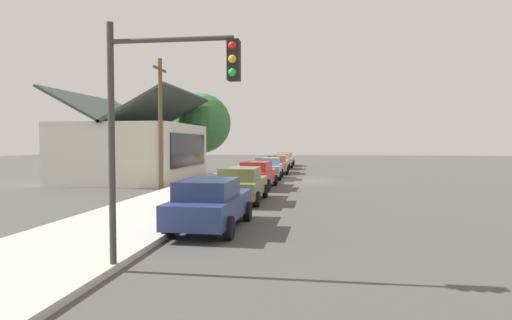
{
  "coord_description": "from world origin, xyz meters",
  "views": [
    {
      "loc": [
        -30.03,
        -0.61,
        2.73
      ],
      "look_at": [
        2.99,
        3.97,
        1.33
      ],
      "focal_mm": 29.92,
      "sensor_mm": 36.0,
      "label": 1
    }
  ],
  "objects_px": {
    "car_coral": "(277,164)",
    "traffic_light_main": "(160,105)",
    "shade_tree": "(201,123)",
    "utility_pole_wooden": "(160,121)",
    "car_cherry": "(257,174)",
    "car_skyblue": "(268,168)",
    "car_olive": "(242,184)",
    "car_silver": "(282,161)",
    "car_navy": "(211,203)",
    "car_mustard": "(285,159)",
    "fire_hydrant_red": "(193,198)"
  },
  "relations": [
    {
      "from": "car_skyblue",
      "to": "car_silver",
      "type": "distance_m",
      "value": 11.99
    },
    {
      "from": "car_silver",
      "to": "fire_hydrant_red",
      "type": "xyz_separation_m",
      "value": [
        -26.88,
        1.48,
        -0.32
      ]
    },
    {
      "from": "car_olive",
      "to": "car_silver",
      "type": "relative_size",
      "value": 1.01
    },
    {
      "from": "car_skyblue",
      "to": "car_coral",
      "type": "xyz_separation_m",
      "value": [
        5.74,
        -0.14,
        -0.0
      ]
    },
    {
      "from": "car_navy",
      "to": "shade_tree",
      "type": "height_order",
      "value": "shade_tree"
    },
    {
      "from": "car_navy",
      "to": "car_skyblue",
      "type": "bearing_deg",
      "value": 1.78
    },
    {
      "from": "shade_tree",
      "to": "traffic_light_main",
      "type": "height_order",
      "value": "shade_tree"
    },
    {
      "from": "traffic_light_main",
      "to": "fire_hydrant_red",
      "type": "bearing_deg",
      "value": 11.69
    },
    {
      "from": "car_olive",
      "to": "traffic_light_main",
      "type": "bearing_deg",
      "value": -179.09
    },
    {
      "from": "shade_tree",
      "to": "car_olive",
      "type": "bearing_deg",
      "value": -159.01
    },
    {
      "from": "car_cherry",
      "to": "car_skyblue",
      "type": "distance_m",
      "value": 6.3
    },
    {
      "from": "car_olive",
      "to": "utility_pole_wooden",
      "type": "height_order",
      "value": "utility_pole_wooden"
    },
    {
      "from": "car_cherry",
      "to": "car_skyblue",
      "type": "bearing_deg",
      "value": 3.49
    },
    {
      "from": "car_skyblue",
      "to": "fire_hydrant_red",
      "type": "xyz_separation_m",
      "value": [
        -14.89,
        1.39,
        -0.32
      ]
    },
    {
      "from": "car_silver",
      "to": "shade_tree",
      "type": "bearing_deg",
      "value": 140.91
    },
    {
      "from": "shade_tree",
      "to": "fire_hydrant_red",
      "type": "bearing_deg",
      "value": -165.69
    },
    {
      "from": "car_olive",
      "to": "shade_tree",
      "type": "xyz_separation_m",
      "value": [
        16.95,
        6.5,
        3.54
      ]
    },
    {
      "from": "car_mustard",
      "to": "traffic_light_main",
      "type": "bearing_deg",
      "value": -179.32
    },
    {
      "from": "car_navy",
      "to": "utility_pole_wooden",
      "type": "xyz_separation_m",
      "value": [
        10.59,
        5.58,
        3.11
      ]
    },
    {
      "from": "car_silver",
      "to": "fire_hydrant_red",
      "type": "distance_m",
      "value": 26.92
    },
    {
      "from": "car_skyblue",
      "to": "car_navy",
      "type": "bearing_deg",
      "value": 179.26
    },
    {
      "from": "car_skyblue",
      "to": "car_mustard",
      "type": "bearing_deg",
      "value": -1.21
    },
    {
      "from": "car_navy",
      "to": "fire_hydrant_red",
      "type": "relative_size",
      "value": 6.67
    },
    {
      "from": "traffic_light_main",
      "to": "fire_hydrant_red",
      "type": "xyz_separation_m",
      "value": [
        8.02,
        1.66,
        -2.99
      ]
    },
    {
      "from": "car_olive",
      "to": "car_cherry",
      "type": "xyz_separation_m",
      "value": [
        5.97,
        0.08,
        -0.0
      ]
    },
    {
      "from": "car_cherry",
      "to": "utility_pole_wooden",
      "type": "distance_m",
      "value": 6.43
    },
    {
      "from": "car_cherry",
      "to": "fire_hydrant_red",
      "type": "xyz_separation_m",
      "value": [
        -8.59,
        1.43,
        -0.32
      ]
    },
    {
      "from": "shade_tree",
      "to": "utility_pole_wooden",
      "type": "distance_m",
      "value": 12.48
    },
    {
      "from": "car_coral",
      "to": "car_navy",
      "type": "bearing_deg",
      "value": 177.74
    },
    {
      "from": "car_silver",
      "to": "car_coral",
      "type": "bearing_deg",
      "value": -177.07
    },
    {
      "from": "traffic_light_main",
      "to": "fire_hydrant_red",
      "type": "height_order",
      "value": "traffic_light_main"
    },
    {
      "from": "car_cherry",
      "to": "traffic_light_main",
      "type": "distance_m",
      "value": 16.82
    },
    {
      "from": "car_silver",
      "to": "fire_hydrant_red",
      "type": "bearing_deg",
      "value": 179.25
    },
    {
      "from": "car_mustard",
      "to": "fire_hydrant_red",
      "type": "bearing_deg",
      "value": 177.88
    },
    {
      "from": "car_skyblue",
      "to": "utility_pole_wooden",
      "type": "xyz_separation_m",
      "value": [
        -7.75,
        5.39,
        3.11
      ]
    },
    {
      "from": "car_skyblue",
      "to": "car_mustard",
      "type": "height_order",
      "value": "same"
    },
    {
      "from": "car_mustard",
      "to": "fire_hydrant_red",
      "type": "relative_size",
      "value": 6.68
    },
    {
      "from": "car_olive",
      "to": "car_mustard",
      "type": "xyz_separation_m",
      "value": [
        30.08,
        0.16,
        0.0
      ]
    },
    {
      "from": "car_coral",
      "to": "car_mustard",
      "type": "bearing_deg",
      "value": -1.51
    },
    {
      "from": "car_silver",
      "to": "car_navy",
      "type": "bearing_deg",
      "value": -177.41
    },
    {
      "from": "car_olive",
      "to": "car_silver",
      "type": "distance_m",
      "value": 24.26
    },
    {
      "from": "car_cherry",
      "to": "fire_hydrant_red",
      "type": "height_order",
      "value": "car_cherry"
    },
    {
      "from": "shade_tree",
      "to": "fire_hydrant_red",
      "type": "relative_size",
      "value": 9.79
    },
    {
      "from": "car_mustard",
      "to": "shade_tree",
      "type": "distance_m",
      "value": 15.0
    },
    {
      "from": "car_skyblue",
      "to": "utility_pole_wooden",
      "type": "height_order",
      "value": "utility_pole_wooden"
    },
    {
      "from": "car_olive",
      "to": "traffic_light_main",
      "type": "height_order",
      "value": "traffic_light_main"
    },
    {
      "from": "car_coral",
      "to": "traffic_light_main",
      "type": "height_order",
      "value": "traffic_light_main"
    },
    {
      "from": "car_coral",
      "to": "shade_tree",
      "type": "relative_size",
      "value": 0.67
    },
    {
      "from": "car_silver",
      "to": "fire_hydrant_red",
      "type": "relative_size",
      "value": 6.67
    },
    {
      "from": "car_cherry",
      "to": "shade_tree",
      "type": "relative_size",
      "value": 0.71
    }
  ]
}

